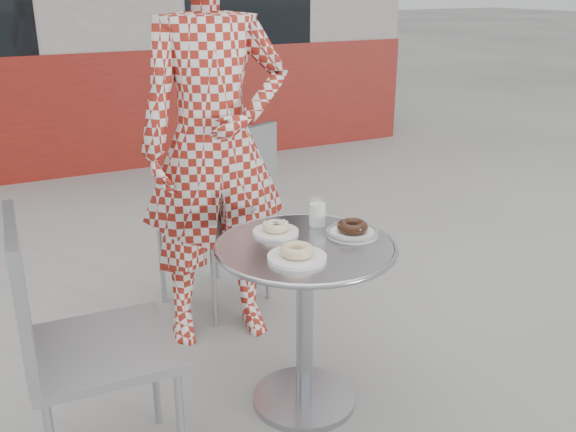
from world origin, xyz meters
name	(u,v)px	position (x,y,z in m)	size (l,w,h in m)	color
ground	(302,403)	(0.00, 0.00, 0.00)	(60.00, 60.00, 0.00)	#A09E99
bistro_table	(305,285)	(0.01, 0.01, 0.50)	(0.66, 0.66, 0.66)	#B0B0B5
chair_far	(217,250)	(0.02, 0.94, 0.28)	(0.58, 0.58, 0.92)	#9FA2A7
chair_left	(104,399)	(-0.74, -0.03, 0.28)	(0.46, 0.46, 0.92)	#9FA2A7
seated_person	(215,144)	(-0.07, 0.68, 0.89)	(0.65, 0.43, 1.78)	maroon
plate_far	(276,229)	(-0.03, 0.15, 0.68)	(0.17, 0.17, 0.04)	white
plate_near	(297,254)	(-0.07, -0.09, 0.68)	(0.20, 0.20, 0.05)	white
plate_checker	(352,230)	(0.21, 0.01, 0.68)	(0.20, 0.20, 0.05)	white
milk_cup	(317,213)	(0.14, 0.15, 0.71)	(0.07, 0.07, 0.11)	white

